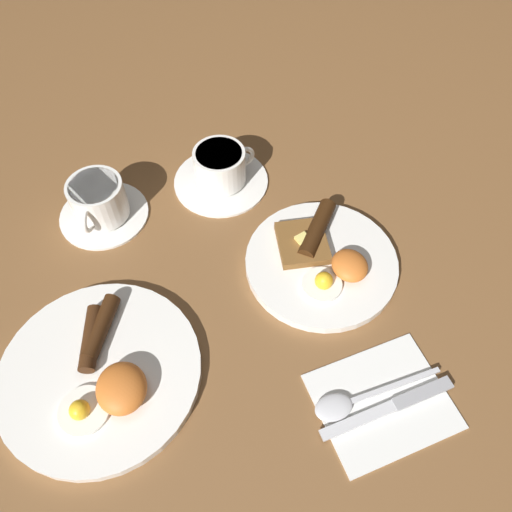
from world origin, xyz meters
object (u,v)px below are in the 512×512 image
object	(u,v)px
breakfast_plate_near	(322,260)
spoon	(346,403)
teacup_near	(221,170)
knife	(395,405)
breakfast_plate_far	(101,372)
teacup_far	(100,203)

from	to	relation	value
breakfast_plate_near	spoon	distance (m)	0.23
teacup_near	knife	xyz separation A→B (m)	(-0.47, -0.08, -0.02)
teacup_near	breakfast_plate_far	bearing A→B (deg)	136.99
breakfast_plate_near	teacup_near	world-z (taller)	teacup_near
teacup_near	teacup_far	bearing A→B (deg)	90.98
breakfast_plate_far	knife	distance (m)	0.40
teacup_far	teacup_near	bearing A→B (deg)	-89.02
knife	breakfast_plate_near	bearing A→B (deg)	-92.37
teacup_near	knife	size ratio (longest dim) A/B	0.86
teacup_near	teacup_far	distance (m)	0.21
breakfast_plate_near	spoon	world-z (taller)	breakfast_plate_near
breakfast_plate_near	teacup_far	xyz separation A→B (m)	(0.22, 0.30, 0.02)
breakfast_plate_near	teacup_far	size ratio (longest dim) A/B	1.60
breakfast_plate_near	teacup_near	size ratio (longest dim) A/B	1.42
teacup_near	knife	distance (m)	0.48
teacup_near	teacup_far	world-z (taller)	teacup_far
breakfast_plate_near	teacup_near	distance (m)	0.24
breakfast_plate_far	spoon	size ratio (longest dim) A/B	1.50
knife	spoon	size ratio (longest dim) A/B	1.05
breakfast_plate_near	breakfast_plate_far	size ratio (longest dim) A/B	0.86
breakfast_plate_near	knife	world-z (taller)	breakfast_plate_near
breakfast_plate_near	knife	distance (m)	0.24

